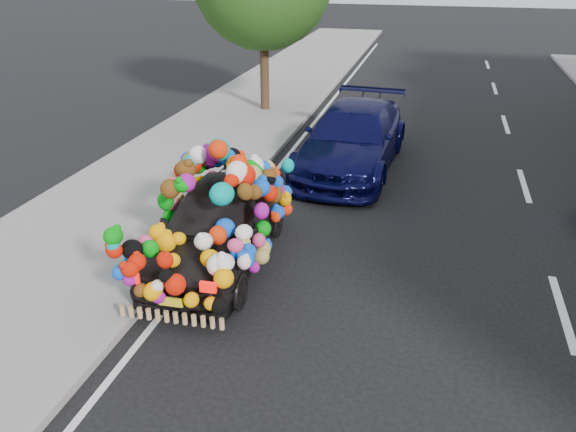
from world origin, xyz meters
name	(u,v)px	position (x,y,z in m)	size (l,w,h in m)	color
ground	(320,279)	(0.00, 0.00, 0.00)	(100.00, 100.00, 0.00)	black
sidewalk	(82,243)	(-4.30, 0.00, 0.06)	(4.00, 60.00, 0.12)	gray
kerb	(184,256)	(-2.35, 0.00, 0.07)	(0.15, 60.00, 0.13)	gray
lane_markings	(563,312)	(3.60, 0.00, 0.01)	(6.00, 50.00, 0.01)	silver
plush_art_car	(217,205)	(-1.75, 0.16, 1.02)	(2.14, 4.25, 2.00)	black
navy_sedan	(353,138)	(-0.31, 5.15, 0.74)	(2.06, 5.07, 1.47)	#060732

